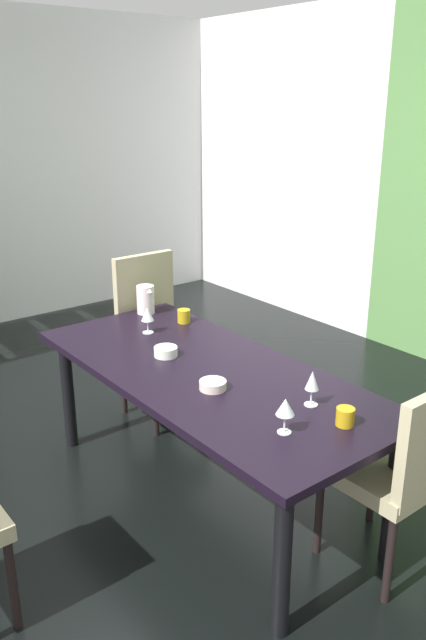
% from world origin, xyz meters
% --- Properties ---
extents(ground_plane, '(5.95, 5.36, 0.02)m').
position_xyz_m(ground_plane, '(0.00, 0.00, -0.01)').
color(ground_plane, black).
extents(back_panel_interior, '(2.44, 0.10, 2.71)m').
position_xyz_m(back_panel_interior, '(-1.75, 2.63, 1.35)').
color(back_panel_interior, silver).
rests_on(back_panel_interior, ground_plane).
extents(dining_table, '(1.98, 0.87, 0.71)m').
position_xyz_m(dining_table, '(0.40, 0.12, 0.63)').
color(dining_table, black).
rests_on(dining_table, ground_plane).
extents(chair_right_far, '(0.44, 0.44, 0.91)m').
position_xyz_m(chair_right_far, '(1.33, 0.43, 0.51)').
color(chair_right_far, tan).
rests_on(chair_right_far, ground_plane).
extents(chair_left_far, '(0.45, 0.44, 1.04)m').
position_xyz_m(chair_left_far, '(-0.55, 0.43, 0.56)').
color(chair_left_far, tan).
rests_on(chair_left_far, ground_plane).
extents(wine_glass_center, '(0.06, 0.06, 0.16)m').
position_xyz_m(wine_glass_center, '(0.97, 0.25, 0.82)').
color(wine_glass_center, silver).
rests_on(wine_glass_center, dining_table).
extents(wine_glass_front, '(0.08, 0.08, 0.15)m').
position_xyz_m(wine_glass_front, '(1.07, -0.01, 0.82)').
color(wine_glass_front, silver).
rests_on(wine_glass_front, dining_table).
extents(wine_glass_north, '(0.07, 0.07, 0.15)m').
position_xyz_m(wine_glass_north, '(-0.21, 0.17, 0.82)').
color(wine_glass_north, silver).
rests_on(wine_glass_north, dining_table).
extents(serving_bowl_left, '(0.13, 0.13, 0.04)m').
position_xyz_m(serving_bowl_left, '(0.59, 0.01, 0.73)').
color(serving_bowl_left, beige).
rests_on(serving_bowl_left, dining_table).
extents(serving_bowl_south, '(0.12, 0.12, 0.05)m').
position_xyz_m(serving_bowl_south, '(0.13, 0.06, 0.74)').
color(serving_bowl_south, white).
rests_on(serving_bowl_south, dining_table).
extents(cup_east, '(0.08, 0.08, 0.08)m').
position_xyz_m(cup_east, '(-0.22, 0.43, 0.75)').
color(cup_east, '#B79618').
rests_on(cup_east, dining_table).
extents(cup_right, '(0.08, 0.08, 0.08)m').
position_xyz_m(cup_right, '(1.18, 0.22, 0.75)').
color(cup_right, '#BE9215').
rests_on(cup_right, dining_table).
extents(pitcher_corner, '(0.12, 0.11, 0.18)m').
position_xyz_m(pitcher_corner, '(-0.50, 0.34, 0.80)').
color(pitcher_corner, white).
rests_on(pitcher_corner, dining_table).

